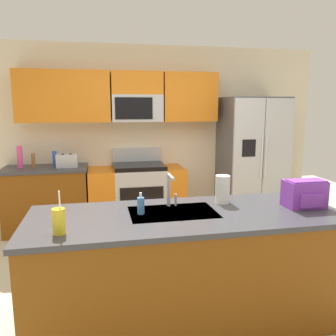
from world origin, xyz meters
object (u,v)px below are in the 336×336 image
Objects in this scene: toaster at (67,161)px; paper_towel_roll at (222,189)px; bottle_pink at (20,157)px; drink_cup_yellow at (59,221)px; sink_faucet at (170,187)px; backpack at (305,193)px; pepper_mill at (33,161)px; soap_dispenser at (141,205)px; refrigerator at (252,159)px; bottle_blue at (55,159)px; range_oven at (137,195)px.

paper_towel_roll is (1.46, -2.08, 0.03)m from toaster.
bottle_pink is 1.02× the size of drink_cup_yellow.
sink_faucet reaches higher than backpack.
pepper_mill is at bearing 136.66° from backpack.
backpack is (1.92, 0.23, 0.03)m from drink_cup_yellow.
paper_towel_roll is at bearing 12.87° from soap_dispenser.
refrigerator is 6.24× the size of bottle_pink.
bottle_blue reaches higher than soap_dispenser.
pepper_mill is 0.81× the size of paper_towel_roll.
sink_faucet is 0.97× the size of drink_cup_yellow.
refrigerator reaches higher than toaster.
drink_cup_yellow reaches higher than bottle_blue.
paper_towel_roll is (0.47, 0.03, -0.05)m from sink_faucet.
toaster is 0.45m from pepper_mill.
bottle_pink is (-3.31, 0.08, 0.12)m from refrigerator.
soap_dispenser is at bearing -131.42° from refrigerator.
toaster is at bearing -5.99° from bottle_pink.
refrigerator is at bearing -1.45° from bottle_pink.
paper_towel_roll is (-1.24, -2.06, 0.09)m from refrigerator.
pepper_mill is at bearing -169.72° from bottle_blue.
paper_towel_roll is at bearing 3.53° from sink_faucet.
sink_faucet is 0.95m from drink_cup_yellow.
refrigerator reaches higher than pepper_mill.
refrigerator is 5.78× the size of backpack.
backpack is at bearing -43.34° from pepper_mill.
refrigerator is 2.87m from bottle_blue.
paper_towel_roll is at bearing -55.01° from toaster.
drink_cup_yellow is 0.65m from soap_dispenser.
bottle_blue reaches higher than pepper_mill.
refrigerator is at bearing -1.27° from pepper_mill.
refrigerator is 6.56× the size of sink_faucet.
paper_towel_roll is (1.30, 0.48, 0.03)m from drink_cup_yellow.
bottle_blue is 3.31m from backpack.
bottle_blue is at bearing 132.76° from backpack.
paper_towel_roll reaches higher than toaster.
drink_cup_yellow reaches higher than soap_dispenser.
toaster is at bearing -30.59° from bottle_blue.
sink_faucet is at bearing -53.59° from bottle_pink.
paper_towel_roll is at bearing 20.21° from drink_cup_yellow.
pepper_mill is at bearing 102.96° from drink_cup_yellow.
bottle_pink is 2.70m from sink_faucet.
range_oven is at bearing -0.44° from bottle_pink.
bottle_pink is 2.67m from soap_dispenser.
toaster is at bearing 131.73° from backpack.
backpack is (2.52, -2.38, 0.02)m from pepper_mill.
refrigerator is 3.59m from drink_cup_yellow.
pepper_mill is at bearing -179.90° from range_oven.
bottle_pink is at bearing 179.56° from range_oven.
toaster is at bearing 93.50° from drink_cup_yellow.
range_oven is 1.25m from bottle_blue.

